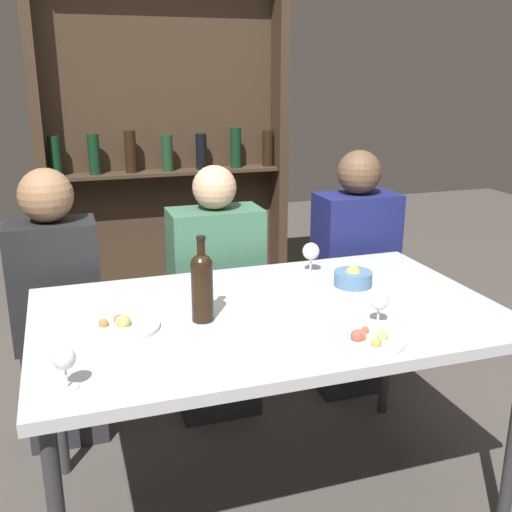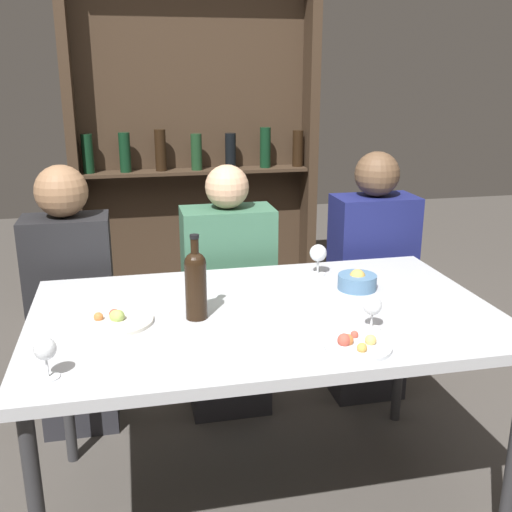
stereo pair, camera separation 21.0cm
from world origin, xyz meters
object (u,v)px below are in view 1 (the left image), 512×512
Objects in this scene: wine_glass_2 at (64,361)px; seated_person_right at (354,282)px; seated_person_left at (58,317)px; food_plate_1 at (121,326)px; wine_glass_1 at (311,252)px; wine_bottle at (202,284)px; wine_glass_0 at (379,303)px; seated_person_center at (217,303)px; snack_bowl at (353,278)px; food_plate_0 at (369,340)px.

wine_glass_2 is 0.09× the size of seated_person_right.
seated_person_right is at bearing 36.87° from wine_glass_2.
food_plate_1 is at bearing -73.58° from seated_person_left.
seated_person_right reaches higher than seated_person_left.
food_plate_1 is 1.36m from seated_person_right.
wine_glass_1 is 1.16m from wine_glass_2.
food_plate_1 is at bearing 177.55° from wine_bottle.
wine_glass_0 is 0.98m from seated_person_center.
wine_glass_0 reaches higher than snack_bowl.
seated_person_center is at bearing -0.00° from seated_person_left.
wine_glass_2 reaches higher than food_plate_0.
seated_person_left is at bearing 123.86° from wine_bottle.
food_plate_0 is (0.43, -0.32, -0.11)m from wine_bottle.
wine_glass_2 is at bearing -123.04° from seated_person_center.
seated_person_left reaches higher than wine_glass_1.
seated_person_left is at bearing 153.38° from snack_bowl.
food_plate_0 is 0.17× the size of seated_person_left.
food_plate_1 is at bearing -171.25° from snack_bowl.
wine_glass_1 is at bearing -19.30° from seated_person_left.
food_plate_1 is at bearing 153.95° from food_plate_0.
wine_glass_1 is at bearing 34.56° from wine_glass_2.
wine_glass_1 is 0.62× the size of food_plate_0.
wine_glass_1 is at bearing -48.60° from seated_person_center.
wine_glass_1 is (-0.00, 0.54, 0.01)m from wine_glass_0.
seated_person_right reaches higher than food_plate_0.
wine_bottle is 0.56m from wine_glass_0.
wine_bottle is at bearing -107.90° from seated_person_center.
snack_bowl is at bearing 13.35° from wine_bottle.
wine_glass_2 is 0.57× the size of food_plate_0.
wine_bottle is at bearing -147.09° from wine_glass_1.
snack_bowl is at bearing -53.79° from seated_person_center.
seated_person_right is at bearing 64.67° from food_plate_0.
wine_glass_0 is 0.87× the size of wine_glass_1.
seated_person_left is (-0.98, 0.88, -0.27)m from wine_glass_0.
wine_glass_1 is (0.52, 0.34, -0.04)m from wine_bottle.
wine_glass_1 is 1.09× the size of wine_glass_2.
wine_bottle is at bearing -2.45° from food_plate_1.
wine_glass_0 is at bearing -71.03° from seated_person_center.
wine_bottle reaches higher than wine_glass_0.
seated_person_right is (0.48, 1.01, -0.21)m from food_plate_0.
seated_person_center reaches higher than wine_bottle.
wine_bottle reaches higher than food_plate_0.
seated_person_left is 0.99× the size of seated_person_right.
seated_person_center reaches higher than food_plate_0.
wine_glass_0 is at bearing -21.11° from wine_bottle.
wine_glass_0 is 1.00m from seated_person_right.
seated_person_center reaches higher than wine_glass_0.
food_plate_1 reaches higher than food_plate_0.
snack_bowl reaches higher than food_plate_1.
wine_bottle is 0.24× the size of seated_person_center.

